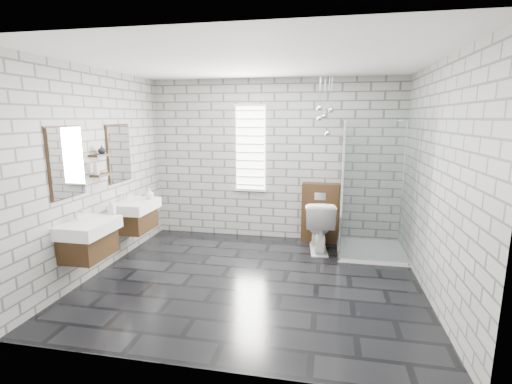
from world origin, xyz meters
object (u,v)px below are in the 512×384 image
(vanity_right, at_px, (134,207))
(cistern_panel, at_px, (320,213))
(vanity_left, at_px, (86,229))
(toilet, at_px, (319,225))
(shower_enclosure, at_px, (366,223))

(vanity_right, xyz_separation_m, cistern_panel, (2.71, 1.20, -0.26))
(vanity_left, distance_m, cistern_panel, 3.57)
(toilet, bearing_deg, shower_enclosure, 168.10)
(vanity_left, distance_m, shower_enclosure, 3.86)
(vanity_left, height_order, vanity_right, same)
(vanity_right, bearing_deg, cistern_panel, 23.86)
(cistern_panel, bearing_deg, vanity_left, -139.42)
(toilet, bearing_deg, cistern_panel, -95.46)
(vanity_left, xyz_separation_m, vanity_right, (0.00, 1.12, 0.00))
(shower_enclosure, xyz_separation_m, toilet, (-0.70, 0.08, -0.10))
(vanity_left, height_order, cistern_panel, vanity_left)
(cistern_panel, relative_size, shower_enclosure, 0.49)
(vanity_left, relative_size, cistern_panel, 1.57)
(vanity_right, xyz_separation_m, toilet, (2.71, 0.76, -0.35))
(toilet, bearing_deg, vanity_left, 29.33)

